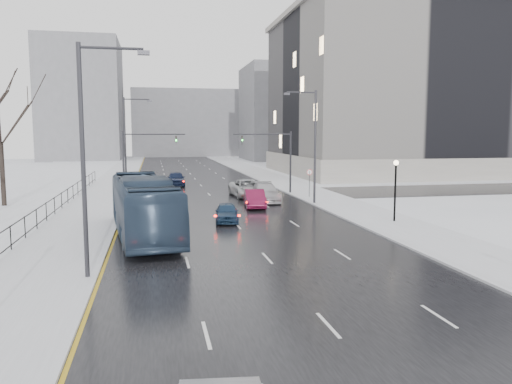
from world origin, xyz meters
TOP-DOWN VIEW (x-y plane):
  - road at (0.00, 60.00)m, footprint 16.00×150.00m
  - cross_road at (0.00, 48.00)m, footprint 130.00×10.00m
  - sidewalk_left at (-10.50, 60.00)m, footprint 5.00×150.00m
  - sidewalk_right at (10.50, 60.00)m, footprint 5.00×150.00m
  - park_strip at (-20.00, 60.00)m, footprint 14.00×150.00m
  - tree_park_e at (-18.20, 44.00)m, footprint 9.45×9.45m
  - iron_fence at (-13.00, 30.00)m, footprint 0.06×70.00m
  - streetlight_r_mid at (8.17, 40.00)m, footprint 2.95×0.25m
  - streetlight_l_near at (-8.17, 20.00)m, footprint 2.95×0.25m
  - streetlight_l_far at (-8.17, 52.00)m, footprint 2.95×0.25m
  - lamppost_r_mid at (11.00, 30.00)m, footprint 0.36×0.36m
  - mast_signal_right at (7.33, 48.00)m, footprint 6.10×0.33m
  - mast_signal_left at (-7.33, 48.00)m, footprint 6.10×0.33m
  - no_uturn_sign at (9.20, 44.00)m, footprint 0.60×0.06m
  - civic_building at (35.00, 72.00)m, footprint 41.00×31.00m
  - bldg_far_right at (28.00, 115.00)m, footprint 24.00×20.00m
  - bldg_far_left at (-22.00, 125.00)m, footprint 18.00×22.00m
  - bldg_far_center at (4.00, 140.00)m, footprint 30.00×18.00m
  - bus at (-6.15, 28.75)m, footprint 4.64×13.49m
  - sedan_center_near at (-0.50, 32.70)m, footprint 2.10×4.15m
  - sedan_right_near at (2.80, 39.03)m, footprint 2.12×4.77m
  - sedan_right_cross at (3.50, 46.09)m, footprint 3.21×6.32m
  - sedan_right_far at (4.50, 42.51)m, footprint 2.72×5.90m
  - sedan_center_far at (-2.95, 58.06)m, footprint 2.13×5.08m

SIDE VIEW (x-z plane):
  - tree_park_e at x=-18.20m, z-range -6.75..6.75m
  - road at x=0.00m, z-range 0.00..0.04m
  - cross_road at x=0.00m, z-range 0.00..0.04m
  - park_strip at x=-20.00m, z-range 0.00..0.12m
  - sidewalk_left at x=-10.50m, z-range 0.00..0.16m
  - sidewalk_right at x=10.50m, z-range 0.00..0.16m
  - sedan_center_near at x=-0.50m, z-range 0.04..1.39m
  - sedan_right_near at x=2.80m, z-range 0.04..1.56m
  - sedan_right_far at x=4.50m, z-range 0.04..1.71m
  - sedan_right_cross at x=3.50m, z-range 0.04..1.75m
  - sedan_center_far at x=-2.95m, z-range 0.04..1.76m
  - iron_fence at x=-13.00m, z-range 0.26..1.56m
  - bus at x=-6.15m, z-range 0.04..3.72m
  - no_uturn_sign at x=9.20m, z-range 0.95..3.65m
  - lamppost_r_mid at x=11.00m, z-range 0.80..5.08m
  - mast_signal_right at x=7.33m, z-range 0.86..7.36m
  - mast_signal_left at x=-7.33m, z-range 0.86..7.36m
  - streetlight_r_mid at x=8.17m, z-range 0.62..10.62m
  - streetlight_l_near at x=-8.17m, z-range 0.62..10.62m
  - streetlight_l_far at x=-8.17m, z-range 0.62..10.62m
  - bldg_far_center at x=4.00m, z-range 0.00..18.00m
  - bldg_far_right at x=28.00m, z-range 0.00..22.00m
  - civic_building at x=35.00m, z-range -1.19..23.61m
  - bldg_far_left at x=-22.00m, z-range 0.00..28.00m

